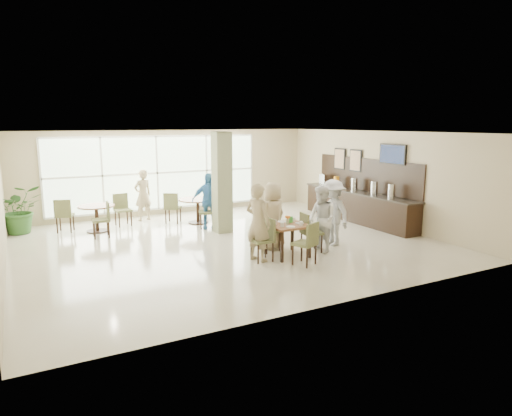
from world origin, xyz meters
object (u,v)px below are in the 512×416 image
round_table_left (96,212)px  teen_standing (333,213)px  adult_standing (143,195)px  potted_plant (19,209)px  teen_left (258,222)px  adult_a (208,201)px  main_table (288,229)px  buffet_counter (358,204)px  teen_far (273,216)px  teen_right (321,219)px  round_table_right (198,204)px  adult_b (221,197)px

round_table_left → teen_standing: (5.00, -4.28, 0.28)m
teen_standing → adult_standing: size_ratio=1.03×
round_table_left → potted_plant: potted_plant is taller
teen_left → adult_a: (0.22, 3.46, -0.06)m
round_table_left → teen_left: (2.72, -4.57, 0.32)m
main_table → adult_a: adult_a is taller
round_table_left → adult_a: adult_a is taller
buffet_counter → teen_left: size_ratio=2.70×
main_table → adult_standing: adult_standing is taller
teen_far → teen_right: (0.86, -0.81, -0.02)m
round_table_left → teen_standing: teen_standing is taller
round_table_right → buffet_counter: bearing=-25.3°
round_table_right → potted_plant: (-4.84, 1.06, 0.09)m
round_table_right → adult_standing: 1.80m
buffet_counter → teen_right: bearing=-143.4°
buffet_counter → adult_b: size_ratio=3.10×
adult_a → adult_standing: adult_a is taller
teen_right → adult_standing: adult_standing is taller
teen_right → adult_standing: bearing=-147.6°
round_table_right → potted_plant: 4.96m
round_table_left → adult_b: size_ratio=0.67×
teen_far → buffet_counter: bearing=-176.9°
teen_far → adult_a: teen_far is taller
teen_right → round_table_right: bearing=-156.6°
teen_far → adult_b: 3.51m
round_table_right → teen_standing: (2.07, -4.00, 0.24)m
potted_plant → adult_b: 5.70m
round_table_left → buffet_counter: buffet_counter is taller
main_table → teen_far: bearing=88.0°
teen_right → teen_left: bearing=-87.9°
teen_left → teen_right: bearing=-117.6°
adult_standing → potted_plant: bearing=-15.8°
buffet_counter → teen_right: (-3.05, -2.27, 0.24)m
buffet_counter → potted_plant: bearing=161.2°
adult_a → adult_b: adult_a is taller
teen_left → adult_b: size_ratio=1.15×
round_table_left → teen_right: 6.39m
main_table → teen_left: size_ratio=0.50×
teen_left → main_table: bearing=-114.9°
potted_plant → teen_right: teen_right is taller
buffet_counter → adult_a: size_ratio=2.90×
adult_b → adult_a: bearing=-56.4°
adult_a → adult_standing: size_ratio=1.01×
main_table → round_table_right: bearing=97.4°
buffet_counter → round_table_left: bearing=162.1°
potted_plant → teen_standing: bearing=-36.2°
adult_a → adult_b: bearing=69.1°
buffet_counter → teen_left: buffet_counter is taller
round_table_right → teen_standing: bearing=-62.7°
main_table → teen_right: bearing=-5.3°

